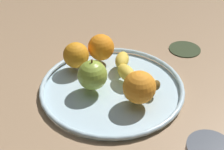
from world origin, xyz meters
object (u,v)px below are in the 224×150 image
at_px(banana, 132,72).
at_px(orange_back_left, 139,87).
at_px(ambient_coaster, 185,49).
at_px(orange_center, 76,55).
at_px(orange_front_right, 101,47).
at_px(apple, 92,75).
at_px(fruit_bowl, 112,87).

distance_m(banana, orange_back_left, 0.10).
bearing_deg(ambient_coaster, orange_back_left, -56.31).
height_order(orange_center, ambient_coaster, orange_center).
distance_m(banana, ambient_coaster, 0.25).
bearing_deg(orange_center, orange_back_left, 23.07).
bearing_deg(banana, orange_back_left, -20.15).
bearing_deg(orange_front_right, banana, 16.89).
distance_m(apple, orange_front_right, 0.14).
xyz_separation_m(apple, orange_front_right, (-0.11, 0.07, -0.00)).
bearing_deg(apple, orange_back_left, 40.80).
xyz_separation_m(apple, orange_back_left, (0.09, 0.08, 0.00)).
xyz_separation_m(fruit_bowl, apple, (-0.01, -0.05, 0.05)).
xyz_separation_m(fruit_bowl, orange_front_right, (-0.12, 0.02, 0.05)).
bearing_deg(ambient_coaster, apple, -77.09).
relative_size(orange_back_left, ambient_coaster, 0.81).
distance_m(orange_center, orange_front_right, 0.08).
bearing_deg(fruit_bowl, orange_back_left, 21.10).
relative_size(banana, orange_front_right, 2.57).
distance_m(banana, apple, 0.11).
relative_size(apple, ambient_coaster, 0.85).
bearing_deg(orange_center, apple, 2.57).
relative_size(fruit_bowl, ambient_coaster, 3.82).
bearing_deg(banana, fruit_bowl, -88.20).
height_order(fruit_bowl, banana, banana).
bearing_deg(ambient_coaster, banana, -70.27).
xyz_separation_m(fruit_bowl, orange_back_left, (0.08, 0.03, 0.05)).
bearing_deg(orange_front_right, fruit_bowl, -10.56).
height_order(fruit_bowl, orange_front_right, orange_front_right).
height_order(orange_back_left, ambient_coaster, orange_back_left).
relative_size(banana, orange_back_left, 2.42).
relative_size(orange_center, ambient_coaster, 0.73).
bearing_deg(orange_front_right, orange_center, -85.34).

